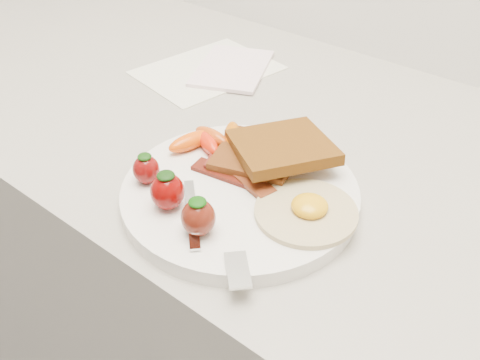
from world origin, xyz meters
The scene contains 11 objects.
counter centered at (0.00, 1.70, 0.45)m, with size 2.00×0.60×0.90m, color gray.
plate centered at (-0.01, 1.55, 0.91)m, with size 0.27×0.27×0.02m, color white.
toast_lower centered at (-0.03, 1.61, 0.93)m, with size 0.09×0.09×0.01m, color #341304.
toast_upper centered at (0.00, 1.62, 0.94)m, with size 0.11×0.11×0.01m, color #33180D.
fried_egg centered at (0.07, 1.56, 0.92)m, with size 0.13×0.13×0.02m.
bacon_strips centered at (-0.02, 1.57, 0.92)m, with size 0.11×0.07×0.01m.
baby_carrots centered at (-0.09, 1.59, 0.93)m, with size 0.07×0.11×0.02m.
strawberries centered at (-0.04, 1.48, 0.94)m, with size 0.14×0.06×0.05m.
fork centered at (0.02, 1.47, 0.92)m, with size 0.16×0.10×0.00m.
paper_sheet centered at (-0.26, 1.78, 0.90)m, with size 0.16×0.22×0.00m, color white.
notepad centered at (-0.23, 1.80, 0.91)m, with size 0.11×0.16×0.01m, color white.
Camera 1 is at (0.29, 1.18, 1.29)m, focal length 40.00 mm.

